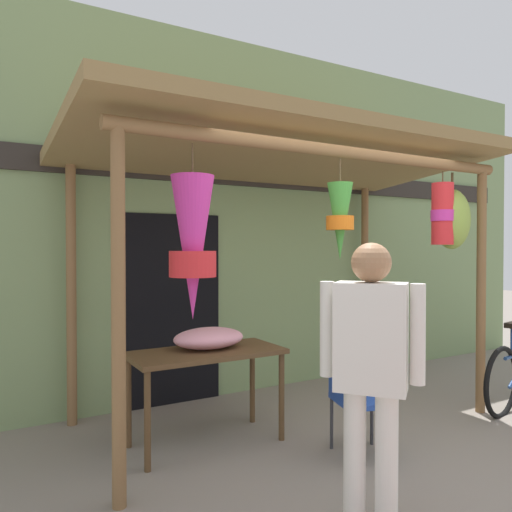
# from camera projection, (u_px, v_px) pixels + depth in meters

# --- Properties ---
(ground_plane) EXTENTS (30.00, 30.00, 0.00)m
(ground_plane) POSITION_uv_depth(u_px,v_px,m) (382.00, 465.00, 3.73)
(ground_plane) COLOR gray
(shop_facade) EXTENTS (9.72, 0.29, 3.98)m
(shop_facade) POSITION_uv_depth(u_px,v_px,m) (237.00, 218.00, 5.71)
(shop_facade) COLOR #7A9360
(shop_facade) RESTS_ON ground_plane
(market_stall_canopy) EXTENTS (4.10, 2.18, 2.71)m
(market_stall_canopy) POSITION_uv_depth(u_px,v_px,m) (291.00, 173.00, 4.60)
(market_stall_canopy) COLOR brown
(market_stall_canopy) RESTS_ON ground_plane
(display_table) EXTENTS (1.28, 0.61, 0.79)m
(display_table) POSITION_uv_depth(u_px,v_px,m) (206.00, 362.00, 4.13)
(display_table) COLOR brown
(display_table) RESTS_ON ground_plane
(flower_heap_on_table) EXTENTS (0.62, 0.43, 0.18)m
(flower_heap_on_table) POSITION_uv_depth(u_px,v_px,m) (210.00, 338.00, 4.21)
(flower_heap_on_table) COLOR pink
(flower_heap_on_table) RESTS_ON display_table
(folding_chair) EXTENTS (0.50, 0.50, 0.84)m
(folding_chair) POSITION_uv_depth(u_px,v_px,m) (353.00, 393.00, 3.88)
(folding_chair) COLOR #2347A8
(folding_chair) RESTS_ON ground_plane
(vendor_in_orange) EXTENTS (0.42, 0.48, 1.68)m
(vendor_in_orange) POSITION_uv_depth(u_px,v_px,m) (371.00, 362.00, 2.82)
(vendor_in_orange) COLOR silver
(vendor_in_orange) RESTS_ON ground_plane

